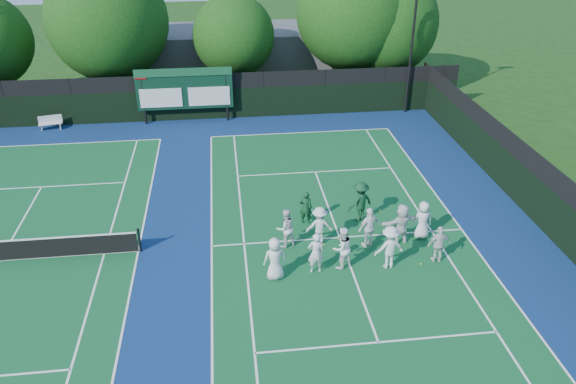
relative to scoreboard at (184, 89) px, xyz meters
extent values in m
plane|color=#183D10|center=(7.01, -15.59, -2.19)|extent=(120.00, 120.00, 0.00)
cube|color=navy|center=(1.01, -14.59, -2.19)|extent=(34.00, 32.00, 0.01)
cube|color=#115328|center=(7.01, -14.59, -2.18)|extent=(10.97, 23.77, 0.00)
cube|color=white|center=(7.01, -2.70, -2.18)|extent=(10.97, 0.08, 0.00)
cube|color=white|center=(1.53, -14.59, -2.18)|extent=(0.08, 23.77, 0.00)
cube|color=white|center=(12.50, -14.59, -2.18)|extent=(0.08, 23.77, 0.00)
cube|color=white|center=(2.90, -14.59, -2.18)|extent=(0.08, 23.77, 0.00)
cube|color=white|center=(11.13, -14.59, -2.18)|extent=(0.08, 23.77, 0.00)
cube|color=white|center=(7.01, -20.99, -2.18)|extent=(8.23, 0.08, 0.00)
cube|color=white|center=(7.01, -8.19, -2.18)|extent=(8.23, 0.08, 0.00)
cube|color=white|center=(7.01, -14.59, -2.18)|extent=(0.08, 12.80, 0.00)
cube|color=#115328|center=(-6.99, -14.59, -2.18)|extent=(10.97, 23.77, 0.00)
cube|color=white|center=(-6.99, -2.70, -2.18)|extent=(10.97, 0.08, 0.00)
cube|color=white|center=(-1.50, -14.59, -2.18)|extent=(0.08, 23.77, 0.00)
cube|color=white|center=(-2.87, -14.59, -2.18)|extent=(0.08, 23.77, 0.00)
cube|color=white|center=(-6.99, -8.19, -2.18)|extent=(8.23, 0.08, 0.00)
cube|color=white|center=(-6.99, -14.59, -2.18)|extent=(0.08, 12.80, 0.00)
cube|color=black|center=(1.01, 0.41, -1.19)|extent=(34.00, 0.08, 2.00)
cube|color=black|center=(1.01, 0.41, 0.31)|extent=(34.00, 0.05, 1.00)
cube|color=black|center=(16.01, -14.59, -1.19)|extent=(0.08, 32.00, 2.00)
cube|color=black|center=(16.01, -14.59, 0.31)|extent=(0.05, 32.00, 1.00)
cylinder|color=black|center=(-2.59, 0.01, -0.44)|extent=(0.16, 0.16, 3.50)
cylinder|color=black|center=(2.61, 0.01, -0.44)|extent=(0.16, 0.16, 3.50)
cube|color=black|center=(0.01, 0.01, 0.01)|extent=(6.00, 0.15, 2.60)
cube|color=#164D2B|center=(0.01, -0.09, 1.11)|extent=(6.00, 0.05, 0.50)
cube|color=silver|center=(-1.49, -0.09, -0.49)|extent=(2.60, 0.04, 1.20)
cube|color=silver|center=(1.51, -0.09, -0.49)|extent=(2.60, 0.04, 1.20)
cube|color=#A00D11|center=(-2.59, -0.09, 1.01)|extent=(0.70, 0.04, 0.50)
cube|color=#545458|center=(5.01, 8.41, -0.19)|extent=(18.00, 6.00, 4.00)
cylinder|color=black|center=(14.51, 0.11, 2.81)|extent=(0.16, 0.16, 10.00)
cylinder|color=black|center=(-1.39, -14.59, -1.64)|extent=(0.10, 0.10, 1.10)
cube|color=silver|center=(-8.38, -0.29, -1.80)|extent=(1.45, 0.67, 0.06)
cube|color=silver|center=(-8.38, -0.15, -1.54)|extent=(1.38, 0.36, 0.47)
cube|color=silver|center=(-8.94, -0.29, -2.00)|extent=(0.13, 0.33, 0.37)
cube|color=silver|center=(-7.82, -0.29, -2.00)|extent=(0.13, 0.33, 0.37)
cylinder|color=black|center=(-4.77, 3.91, -0.79)|extent=(0.44, 0.44, 2.80)
sphere|color=#113B0D|center=(-4.77, 3.91, 3.55)|extent=(7.84, 7.84, 7.84)
sphere|color=#113B0D|center=(-4.17, 4.21, 2.76)|extent=(5.49, 5.49, 5.49)
cylinder|color=black|center=(3.33, 3.91, -0.96)|extent=(0.44, 0.44, 2.46)
sphere|color=#113B0D|center=(3.33, 3.91, 2.33)|extent=(5.51, 5.51, 5.51)
sphere|color=#113B0D|center=(3.93, 4.21, 1.78)|extent=(3.85, 3.85, 3.85)
cylinder|color=black|center=(11.49, 3.91, -0.72)|extent=(0.44, 0.44, 2.94)
sphere|color=#113B0D|center=(11.49, 3.91, 3.68)|extent=(7.80, 7.80, 7.80)
sphere|color=#113B0D|center=(12.09, 4.21, 2.90)|extent=(5.46, 5.46, 5.46)
cylinder|color=black|center=(13.86, 3.91, -0.99)|extent=(0.44, 0.44, 2.40)
sphere|color=#113B0D|center=(13.86, 3.91, 2.88)|extent=(7.12, 7.12, 7.12)
sphere|color=#113B0D|center=(14.46, 4.21, 2.16)|extent=(4.98, 4.98, 4.98)
sphere|color=yellow|center=(6.24, -15.07, -2.16)|extent=(0.07, 0.07, 0.07)
sphere|color=yellow|center=(6.95, -14.68, -2.16)|extent=(0.07, 0.07, 0.07)
sphere|color=yellow|center=(9.84, -16.92, -2.16)|extent=(0.07, 0.07, 0.07)
sphere|color=yellow|center=(4.37, -15.40, -2.16)|extent=(0.07, 0.07, 0.07)
sphere|color=yellow|center=(9.33, -12.60, -2.16)|extent=(0.07, 0.07, 0.07)
sphere|color=yellow|center=(11.05, -15.36, -2.16)|extent=(0.07, 0.07, 0.07)
imported|color=silver|center=(3.96, -17.06, -1.30)|extent=(0.93, 0.65, 1.79)
imported|color=silver|center=(5.57, -16.85, -1.31)|extent=(0.65, 0.43, 1.76)
imported|color=white|center=(6.65, -16.66, -1.29)|extent=(1.07, 0.97, 1.80)
imported|color=silver|center=(8.49, -16.88, -1.27)|extent=(1.27, 0.83, 1.84)
imported|color=silver|center=(10.56, -16.75, -1.38)|extent=(0.97, 0.45, 1.62)
imported|color=silver|center=(4.62, -14.90, -1.32)|extent=(1.02, 0.90, 1.74)
imported|color=silver|center=(6.06, -14.89, -1.33)|extent=(1.14, 0.69, 1.72)
imported|color=white|center=(8.07, -15.33, -1.28)|extent=(1.15, 0.82, 1.81)
imported|color=white|center=(9.47, -15.25, -1.27)|extent=(1.80, 1.00, 1.85)
imported|color=silver|center=(10.49, -14.97, -1.33)|extent=(0.86, 0.57, 1.73)
imported|color=#103C1F|center=(5.73, -13.18, -1.40)|extent=(0.65, 0.50, 1.58)
imported|color=#103D21|center=(8.18, -13.25, -1.23)|extent=(1.43, 1.16, 1.93)
camera|label=1|loc=(2.34, -34.49, 11.08)|focal=35.00mm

